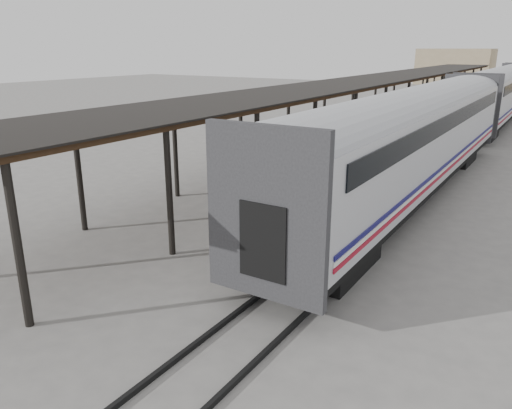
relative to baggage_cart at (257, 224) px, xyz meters
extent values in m
plane|color=slate|center=(-0.38, -0.25, -0.65)|extent=(160.00, 160.00, 0.00)
cube|color=silver|center=(2.82, 7.75, 1.95)|extent=(3.00, 24.00, 2.90)
cube|color=#28282B|center=(2.82, -4.15, 1.95)|extent=(3.04, 0.22, 3.50)
cube|color=black|center=(1.30, 7.75, 2.85)|extent=(0.04, 22.08, 0.65)
cube|color=black|center=(2.82, 7.75, 0.25)|extent=(2.55, 23.04, 0.50)
cube|color=silver|center=(2.82, 33.75, 1.95)|extent=(3.00, 24.00, 2.90)
cube|color=#28282B|center=(2.82, 21.85, 1.95)|extent=(3.04, 0.22, 3.50)
cube|color=black|center=(1.30, 33.75, 2.85)|extent=(0.04, 22.08, 0.65)
cube|color=black|center=(2.82, 33.75, 0.25)|extent=(2.55, 23.04, 0.50)
cube|color=black|center=(1.57, -0.75, 1.50)|extent=(0.50, 1.70, 2.00)
imported|color=white|center=(1.57, -0.75, 1.36)|extent=(0.72, 0.89, 1.72)
cube|color=#90603E|center=(1.17, -0.90, 0.75)|extent=(0.57, 0.25, 0.42)
cube|color=#422B19|center=(-3.78, 23.75, 3.35)|extent=(4.60, 64.00, 0.18)
cube|color=black|center=(-3.78, 23.75, 3.47)|extent=(4.90, 64.30, 0.06)
cylinder|color=black|center=(-5.83, 23.75, 1.35)|extent=(0.20, 0.20, 4.00)
cylinder|color=black|center=(-5.83, 54.75, 1.35)|extent=(0.20, 0.20, 4.00)
cylinder|color=black|center=(-1.73, -7.25, 1.35)|extent=(0.20, 0.20, 4.00)
cylinder|color=black|center=(-1.73, 23.75, 1.35)|extent=(0.20, 0.20, 4.00)
cylinder|color=black|center=(-1.73, 54.75, 1.35)|extent=(0.20, 0.20, 4.00)
cube|color=black|center=(2.10, 33.75, -0.59)|extent=(0.10, 150.00, 0.12)
cube|color=black|center=(3.54, 33.75, -0.59)|extent=(0.10, 150.00, 0.12)
cube|color=tan|center=(-10.38, 81.75, 2.35)|extent=(12.00, 8.00, 6.00)
cube|color=brown|center=(0.00, 0.00, 0.15)|extent=(1.83, 2.64, 0.12)
cube|color=black|center=(0.00, 0.00, -0.20)|extent=(1.71, 2.52, 0.06)
cylinder|color=black|center=(-0.73, -0.79, -0.45)|extent=(0.18, 0.41, 0.40)
cylinder|color=black|center=(0.24, -1.05, -0.45)|extent=(0.18, 0.41, 0.40)
cylinder|color=black|center=(-0.24, 1.05, -0.45)|extent=(0.18, 0.41, 0.40)
cylinder|color=black|center=(0.73, 0.79, -0.45)|extent=(0.18, 0.41, 0.40)
cube|color=#323234|center=(-0.15, 0.59, 0.33)|extent=(0.81, 0.66, 0.24)
cube|color=#90603E|center=(0.50, 0.57, 0.31)|extent=(0.62, 0.54, 0.19)
cube|color=black|center=(-0.27, 0.09, 0.33)|extent=(0.67, 0.52, 0.25)
cube|color=#424428|center=(0.29, 0.04, 0.29)|extent=(0.48, 0.38, 0.16)
cube|color=#4E2F1F|center=(-0.05, 0.52, 0.53)|extent=(0.68, 0.62, 0.20)
cube|color=#90603E|center=(-0.25, 0.12, 0.56)|extent=(0.60, 0.47, 0.22)
cube|color=maroon|center=(-3.29, 15.97, -0.06)|extent=(1.25, 1.76, 0.96)
cube|color=maroon|center=(-3.21, 16.39, 0.58)|extent=(1.01, 0.80, 0.37)
cylinder|color=black|center=(-3.83, 15.47, -0.46)|extent=(0.20, 0.40, 0.38)
cylinder|color=black|center=(-2.99, 15.31, -0.46)|extent=(0.20, 0.40, 0.38)
cylinder|color=black|center=(-3.60, 16.63, -0.46)|extent=(0.20, 0.40, 0.38)
cylinder|color=black|center=(-2.76, 16.46, -0.46)|extent=(0.20, 0.40, 0.38)
imported|color=navy|center=(0.25, -0.65, 1.15)|extent=(0.53, 0.73, 1.87)
imported|color=black|center=(-3.93, 15.93, 0.28)|extent=(1.18, 0.76, 1.86)
camera|label=1|loc=(8.21, -13.11, 5.55)|focal=35.00mm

